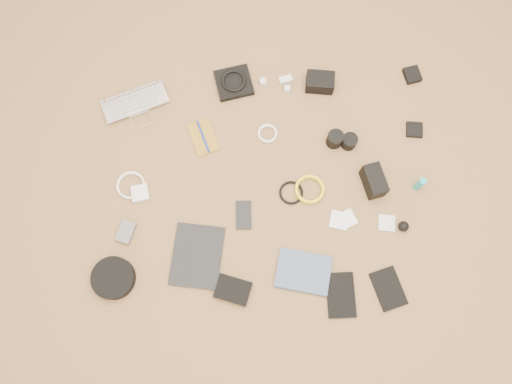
{
  "coord_description": "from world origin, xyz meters",
  "views": [
    {
      "loc": [
        -0.03,
        -0.57,
        2.07
      ],
      "look_at": [
        -0.02,
        -0.03,
        0.02
      ],
      "focal_mm": 35.0,
      "sensor_mm": 36.0,
      "label": 1
    }
  ],
  "objects_px": {
    "laptop": "(138,110)",
    "tablet": "(197,256)",
    "phone": "(244,215)",
    "paperback": "(300,292)",
    "dslr_camera": "(320,82)",
    "headphone_case": "(113,278)"
  },
  "relations": [
    {
      "from": "tablet",
      "to": "phone",
      "type": "xyz_separation_m",
      "value": [
        0.2,
        0.17,
        -0.0
      ]
    },
    {
      "from": "phone",
      "to": "tablet",
      "type": "bearing_deg",
      "value": -138.81
    },
    {
      "from": "phone",
      "to": "paperback",
      "type": "bearing_deg",
      "value": -55.05
    },
    {
      "from": "laptop",
      "to": "headphone_case",
      "type": "height_order",
      "value": "headphone_case"
    },
    {
      "from": "laptop",
      "to": "dslr_camera",
      "type": "bearing_deg",
      "value": -13.51
    },
    {
      "from": "dslr_camera",
      "to": "phone",
      "type": "height_order",
      "value": "dslr_camera"
    },
    {
      "from": "laptop",
      "to": "dslr_camera",
      "type": "distance_m",
      "value": 0.83
    },
    {
      "from": "tablet",
      "to": "paperback",
      "type": "distance_m",
      "value": 0.45
    },
    {
      "from": "phone",
      "to": "paperback",
      "type": "distance_m",
      "value": 0.4
    },
    {
      "from": "dslr_camera",
      "to": "headphone_case",
      "type": "height_order",
      "value": "dslr_camera"
    },
    {
      "from": "dslr_camera",
      "to": "paperback",
      "type": "height_order",
      "value": "dslr_camera"
    },
    {
      "from": "paperback",
      "to": "laptop",
      "type": "bearing_deg",
      "value": 52.14
    },
    {
      "from": "laptop",
      "to": "headphone_case",
      "type": "relative_size",
      "value": 1.69
    },
    {
      "from": "laptop",
      "to": "tablet",
      "type": "bearing_deg",
      "value": -88.88
    },
    {
      "from": "phone",
      "to": "paperback",
      "type": "relative_size",
      "value": 0.57
    },
    {
      "from": "paperback",
      "to": "dslr_camera",
      "type": "bearing_deg",
      "value": 3.97
    },
    {
      "from": "tablet",
      "to": "paperback",
      "type": "relative_size",
      "value": 1.2
    },
    {
      "from": "laptop",
      "to": "paperback",
      "type": "height_order",
      "value": "laptop"
    },
    {
      "from": "laptop",
      "to": "headphone_case",
      "type": "bearing_deg",
      "value": -116.46
    },
    {
      "from": "laptop",
      "to": "phone",
      "type": "xyz_separation_m",
      "value": [
        0.46,
        -0.49,
        -0.01
      ]
    },
    {
      "from": "tablet",
      "to": "phone",
      "type": "distance_m",
      "value": 0.26
    },
    {
      "from": "laptop",
      "to": "headphone_case",
      "type": "xyz_separation_m",
      "value": [
        -0.07,
        -0.74,
        0.01
      ]
    }
  ]
}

